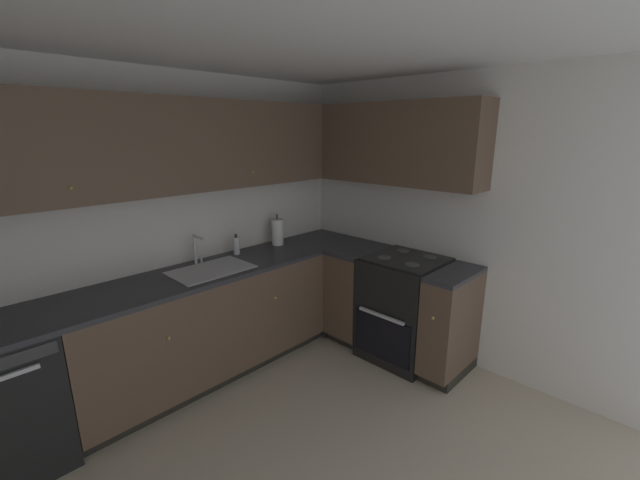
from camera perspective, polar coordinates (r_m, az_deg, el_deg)
The scene contains 14 objects.
wall_back at distance 3.31m, azimuth -25.91°, elevation 0.47°, with size 4.25×0.05×2.40m, color silver.
wall_right at distance 3.56m, azimuth 19.21°, elevation 2.10°, with size 0.05×3.27×2.40m, color silver.
ceiling at distance 1.85m, azimuth -10.39°, elevation 29.82°, with size 4.25×3.27×0.05m, color white.
lower_cabinets_back at distance 3.46m, azimuth -15.67°, elevation -11.49°, with size 2.09×0.62×0.87m.
countertop_back at distance 3.28m, azimuth -16.23°, elevation -4.52°, with size 3.29×0.60×0.04m, color #2D2D33.
lower_cabinets_right at distance 3.72m, azimuth 10.23°, elevation -9.20°, with size 0.62×1.26×0.87m.
countertop_right at distance 3.56m, azimuth 10.54°, elevation -2.64°, with size 0.60×1.26×0.03m.
oven_range at distance 3.67m, azimuth 11.79°, elevation -9.25°, with size 0.68×0.62×1.05m.
upper_cabinets_back at distance 3.16m, azimuth -21.42°, elevation 12.22°, with size 2.97×0.34×0.68m.
upper_cabinets_right at distance 3.66m, azimuth 8.92°, elevation 13.32°, with size 0.32×1.81×0.68m.
sink at distance 3.29m, azimuth -15.05°, elevation -4.79°, with size 0.61×0.40×0.10m.
faucet at distance 3.41m, azimuth -17.03°, elevation -0.96°, with size 0.07×0.16×0.25m.
soap_bottle at distance 3.62m, azimuth -11.71°, elevation -0.77°, with size 0.05×0.05×0.18m.
paper_towel_roll at distance 3.86m, azimuth -6.03°, elevation 1.13°, with size 0.11×0.11×0.31m.
Camera 1 is at (-1.07, -1.43, 1.95)m, focal length 22.68 mm.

